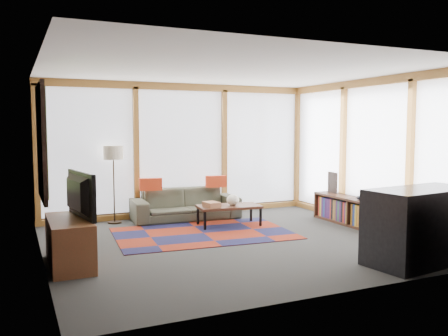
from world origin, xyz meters
name	(u,v)px	position (x,y,z in m)	size (l,w,h in m)	color
ground	(235,241)	(0.00, 0.00, 0.00)	(5.50, 5.50, 0.00)	#32322F
room_envelope	(247,140)	(0.49, 0.56, 1.54)	(5.52, 5.02, 2.62)	#40332E
rug	(204,233)	(-0.24, 0.68, 0.01)	(2.85, 1.83, 0.01)	maroon
sofa	(185,204)	(-0.11, 1.95, 0.29)	(2.01, 0.78, 0.59)	#383B2B
pillow_left	(151,184)	(-0.77, 1.99, 0.70)	(0.41, 0.12, 0.23)	red
pillow_right	(216,181)	(0.52, 1.95, 0.70)	(0.40, 0.12, 0.22)	red
floor_lamp	(114,185)	(-1.41, 2.15, 0.71)	(0.36, 0.36, 1.42)	#322317
coffee_table	(229,216)	(0.40, 1.08, 0.18)	(1.10, 0.55, 0.37)	#341E15
book_stack	(211,205)	(0.05, 1.04, 0.41)	(0.22, 0.27, 0.09)	#945C3A
vase	(233,200)	(0.47, 1.06, 0.46)	(0.23, 0.23, 0.20)	white
bookshelf	(355,212)	(2.43, 0.15, 0.25)	(0.36, 1.98, 0.49)	#341E15
bowl_a	(377,200)	(2.43, -0.39, 0.54)	(0.20, 0.20, 0.10)	black
bowl_b	(361,198)	(2.40, -0.02, 0.53)	(0.15, 0.15, 0.08)	black
shelf_picture	(332,182)	(2.51, 0.91, 0.69)	(0.04, 0.30, 0.39)	black
tv_console	(70,242)	(-2.45, -0.28, 0.30)	(0.50, 1.20, 0.60)	brown
television	(73,195)	(-2.38, -0.24, 0.89)	(1.02, 0.13, 0.59)	black
bar_counter	(422,226)	(1.72, -2.00, 0.48)	(1.53, 0.71, 0.97)	black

